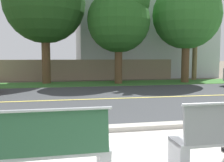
# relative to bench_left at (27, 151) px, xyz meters

# --- Properties ---
(ground_plane) EXTENTS (140.00, 140.00, 0.00)m
(ground_plane) POSITION_rel_bench_left_xyz_m (1.48, 7.81, -0.46)
(ground_plane) COLOR #665B4C
(curb_edge) EXTENTS (44.00, 0.30, 0.11)m
(curb_edge) POSITION_rel_bench_left_xyz_m (1.48, 2.16, -0.41)
(curb_edge) COLOR #ADA89E
(curb_edge) RESTS_ON ground_plane
(street_asphalt) EXTENTS (52.00, 8.00, 0.01)m
(street_asphalt) POSITION_rel_bench_left_xyz_m (1.48, 6.31, -0.46)
(street_asphalt) COLOR #383A3D
(street_asphalt) RESTS_ON ground_plane
(road_centre_line) EXTENTS (48.00, 0.14, 0.01)m
(road_centre_line) POSITION_rel_bench_left_xyz_m (1.48, 6.31, -0.46)
(road_centre_line) COLOR #E0CC4C
(road_centre_line) RESTS_ON ground_plane
(far_verge_grass) EXTENTS (48.00, 2.80, 0.02)m
(far_verge_grass) POSITION_rel_bench_left_xyz_m (1.48, 11.80, -0.46)
(far_verge_grass) COLOR #38702D
(far_verge_grass) RESTS_ON ground_plane
(bench_left) EXTENTS (2.04, 0.48, 1.01)m
(bench_left) POSITION_rel_bench_left_xyz_m (0.00, 0.00, 0.00)
(bench_left) COLOR #9EA0A8
(bench_left) RESTS_ON ground_plane
(shade_tree_left) EXTENTS (3.68, 3.68, 6.07)m
(shade_tree_left) POSITION_rel_bench_left_xyz_m (3.80, 11.51, 3.47)
(shade_tree_left) COLOR brown
(shade_tree_left) RESTS_ON ground_plane
(shade_tree_centre) EXTENTS (4.14, 4.14, 6.82)m
(shade_tree_centre) POSITION_rel_bench_left_xyz_m (8.03, 11.42, 3.97)
(shade_tree_centre) COLOR brown
(shade_tree_centre) RESTS_ON ground_plane
(garden_wall) EXTENTS (13.00, 0.36, 1.40)m
(garden_wall) POSITION_rel_bench_left_xyz_m (1.64, 14.30, 0.24)
(garden_wall) COLOR gray
(garden_wall) RESTS_ON ground_plane
(house_across_street) EXTENTS (11.31, 6.91, 6.59)m
(house_across_street) POSITION_rel_bench_left_xyz_m (6.91, 17.50, 2.88)
(house_across_street) COLOR #B7BCC1
(house_across_street) RESTS_ON ground_plane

